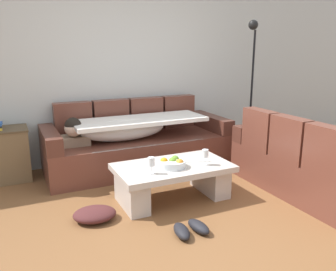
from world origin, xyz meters
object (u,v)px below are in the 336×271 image
(couch_along_wall, at_px, (135,144))
(wine_glass_near_left, at_px, (151,162))
(wine_glass_near_right, at_px, (205,154))
(pair_of_shoes, at_px, (190,229))
(fruit_bowl, at_px, (172,163))
(couch_near_window, at_px, (313,163))
(crumpled_garment, at_px, (95,214))
(open_magazine, at_px, (195,159))
(coffee_table, at_px, (173,178))
(floor_lamp, at_px, (251,79))

(couch_along_wall, bearing_deg, wine_glass_near_left, -102.89)
(wine_glass_near_right, distance_m, pair_of_shoes, 0.88)
(fruit_bowl, bearing_deg, wine_glass_near_left, -162.11)
(couch_along_wall, bearing_deg, fruit_bowl, -90.90)
(couch_along_wall, distance_m, couch_near_window, 2.19)
(couch_along_wall, distance_m, crumpled_garment, 1.53)
(open_magazine, xyz_separation_m, pair_of_shoes, (-0.49, -0.78, -0.34))
(wine_glass_near_left, bearing_deg, crumpled_garment, 177.74)
(wine_glass_near_left, distance_m, pair_of_shoes, 0.74)
(wine_glass_near_left, height_order, open_magazine, wine_glass_near_left)
(wine_glass_near_left, xyz_separation_m, wine_glass_near_right, (0.61, 0.01, 0.00))
(wine_glass_near_right, relative_size, open_magazine, 0.59)
(coffee_table, relative_size, open_magazine, 4.29)
(fruit_bowl, height_order, wine_glass_near_left, wine_glass_near_left)
(couch_near_window, relative_size, floor_lamp, 0.92)
(couch_along_wall, relative_size, pair_of_shoes, 7.34)
(wine_glass_near_left, bearing_deg, couch_near_window, -10.97)
(wine_glass_near_right, relative_size, floor_lamp, 0.09)
(coffee_table, xyz_separation_m, pair_of_shoes, (-0.18, -0.71, -0.19))
(couch_near_window, distance_m, open_magazine, 1.29)
(floor_lamp, bearing_deg, wine_glass_near_right, -140.63)
(couch_near_window, height_order, crumpled_garment, couch_near_window)
(couch_along_wall, bearing_deg, coffee_table, -89.34)
(pair_of_shoes, bearing_deg, wine_glass_near_right, 50.07)
(coffee_table, distance_m, open_magazine, 0.35)
(couch_along_wall, xyz_separation_m, wine_glass_near_right, (0.32, -1.25, 0.17))
(open_magazine, relative_size, floor_lamp, 0.14)
(floor_lamp, bearing_deg, couch_along_wall, -179.50)
(couch_along_wall, relative_size, couch_near_window, 1.34)
(fruit_bowl, bearing_deg, coffee_table, 60.70)
(fruit_bowl, height_order, open_magazine, fruit_bowl)
(couch_near_window, bearing_deg, couch_along_wall, 42.84)
(wine_glass_near_left, bearing_deg, pair_of_shoes, -77.83)
(fruit_bowl, bearing_deg, crumpled_garment, -175.59)
(floor_lamp, bearing_deg, wine_glass_near_left, -149.38)
(coffee_table, xyz_separation_m, open_magazine, (0.31, 0.07, 0.15))
(fruit_bowl, distance_m, floor_lamp, 2.33)
(couch_along_wall, relative_size, open_magazine, 8.59)
(couch_along_wall, relative_size, wine_glass_near_right, 14.49)
(coffee_table, bearing_deg, wine_glass_near_left, -154.62)
(floor_lamp, bearing_deg, open_magazine, -145.42)
(couch_along_wall, relative_size, crumpled_garment, 6.01)
(couch_along_wall, relative_size, wine_glass_near_left, 14.49)
(couch_along_wall, distance_m, open_magazine, 1.10)
(fruit_bowl, relative_size, wine_glass_near_left, 1.69)
(pair_of_shoes, bearing_deg, wine_glass_near_left, 102.17)
(wine_glass_near_left, xyz_separation_m, open_magazine, (0.61, 0.21, -0.11))
(coffee_table, relative_size, floor_lamp, 0.62)
(couch_near_window, distance_m, crumpled_garment, 2.39)
(coffee_table, distance_m, fruit_bowl, 0.19)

